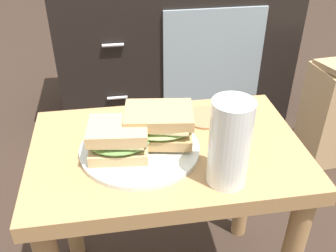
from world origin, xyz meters
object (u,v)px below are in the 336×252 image
Objects in this scene: beer_glass at (229,145)px; plate at (140,149)px; sandwich_back at (159,125)px; coaster at (205,117)px; tv_cabinet at (174,48)px; sandwich_front at (119,139)px.

plate is at bearing 142.61° from beer_glass.
sandwich_back is (0.04, 0.01, 0.04)m from plate.
coaster is (0.12, 0.08, -0.05)m from sandwich_back.
tv_cabinet is 3.97× the size of plate.
tv_cabinet is at bearing 76.31° from plate.
plate is (-0.23, -0.95, 0.17)m from tv_cabinet.
sandwich_front is 0.21m from beer_glass.
sandwich_front is at bearing -160.37° from sandwich_back.
tv_cabinet reaches higher than sandwich_front.
coaster is at bearing 35.78° from sandwich_back.
plate is at bearing 19.63° from sandwich_front.
beer_glass is (0.11, -0.13, 0.03)m from sandwich_back.
sandwich_back is 0.97× the size of beer_glass.
tv_cabinet is 0.98m from sandwich_back.
sandwich_front reaches higher than coaster.
plate is at bearing -103.69° from tv_cabinet.
plate is at bearing -147.93° from coaster.
beer_glass is at bearing -27.43° from sandwich_front.
sandwich_back reaches higher than sandwich_front.
tv_cabinet reaches higher than plate.
beer_glass is at bearing -50.21° from sandwich_back.
coaster is at bearing 29.73° from sandwich_front.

